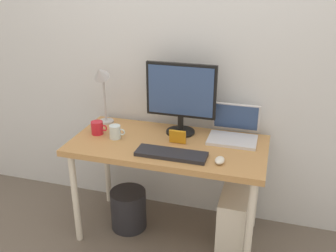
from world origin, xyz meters
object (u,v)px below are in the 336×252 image
object	(u,v)px
monitor	(181,95)
desk_lamp	(102,82)
glass_cup	(115,132)
keyboard	(171,154)
coffee_mug	(97,128)
photo_frame	(178,137)
wastebasket	(129,209)
computer_tower	(233,220)
laptop	(234,130)
mouse	(220,160)
desk	(168,152)

from	to	relation	value
monitor	desk_lamp	bearing A→B (deg)	179.93
desk_lamp	glass_cup	xyz separation A→B (m)	(0.18, -0.21, -0.27)
keyboard	coffee_mug	world-z (taller)	coffee_mug
desk_lamp	photo_frame	world-z (taller)	desk_lamp
wastebasket	computer_tower	bearing A→B (deg)	0.16
laptop	photo_frame	distance (m)	0.39
laptop	keyboard	xyz separation A→B (m)	(-0.33, -0.37, -0.05)
desk_lamp	keyboard	xyz separation A→B (m)	(0.62, -0.35, -0.31)
monitor	keyboard	xyz separation A→B (m)	(0.03, -0.35, -0.26)
keyboard	computer_tower	xyz separation A→B (m)	(0.39, 0.16, -0.53)
mouse	photo_frame	world-z (taller)	photo_frame
photo_frame	mouse	bearing A→B (deg)	-31.15
mouse	glass_cup	bearing A→B (deg)	168.59
desk	glass_cup	world-z (taller)	glass_cup
monitor	desk	bearing A→B (deg)	-101.58
monitor	laptop	bearing A→B (deg)	2.93
mouse	wastebasket	size ratio (longest dim) A/B	0.30
keyboard	glass_cup	bearing A→B (deg)	161.88
glass_cup	computer_tower	distance (m)	1.00
laptop	keyboard	bearing A→B (deg)	-131.79
laptop	mouse	size ratio (longest dim) A/B	3.56
laptop	mouse	world-z (taller)	laptop
desk_lamp	coffee_mug	world-z (taller)	desk_lamp
coffee_mug	computer_tower	bearing A→B (deg)	-0.49
desk	desk_lamp	size ratio (longest dim) A/B	2.85
desk_lamp	wastebasket	world-z (taller)	desk_lamp
mouse	laptop	bearing A→B (deg)	85.14
mouse	desk	bearing A→B (deg)	154.31
desk	keyboard	xyz separation A→B (m)	(0.07, -0.17, 0.08)
desk_lamp	glass_cup	world-z (taller)	desk_lamp
keyboard	coffee_mug	xyz separation A→B (m)	(-0.58, 0.17, 0.03)
photo_frame	computer_tower	world-z (taller)	photo_frame
laptop	photo_frame	world-z (taller)	laptop
photo_frame	wastebasket	size ratio (longest dim) A/B	0.37
glass_cup	monitor	bearing A→B (deg)	27.93
glass_cup	desk	bearing A→B (deg)	4.88
laptop	computer_tower	distance (m)	0.61
coffee_mug	wastebasket	size ratio (longest dim) A/B	0.39
desk_lamp	monitor	bearing A→B (deg)	-0.07
monitor	wastebasket	bearing A→B (deg)	-149.78
desk	photo_frame	xyz separation A→B (m)	(0.06, 0.01, 0.12)
coffee_mug	glass_cup	size ratio (longest dim) A/B	1.06
monitor	coffee_mug	distance (m)	0.62
desk_lamp	computer_tower	bearing A→B (deg)	-10.90
desk	computer_tower	xyz separation A→B (m)	(0.46, -0.01, -0.44)
desk_lamp	coffee_mug	xyz separation A→B (m)	(0.03, -0.19, -0.28)
desk	glass_cup	bearing A→B (deg)	-175.12
laptop	wastebasket	world-z (taller)	laptop
laptop	photo_frame	xyz separation A→B (m)	(-0.34, -0.19, -0.01)
desk	glass_cup	xyz separation A→B (m)	(-0.36, -0.03, 0.12)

